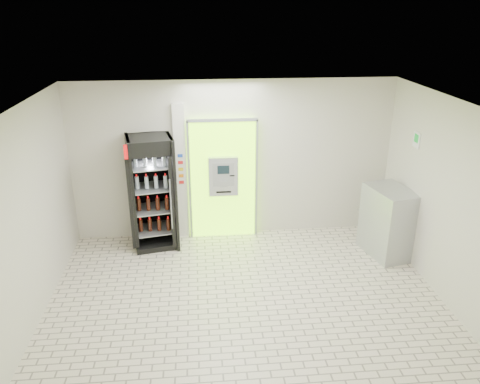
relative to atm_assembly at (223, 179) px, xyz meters
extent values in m
plane|color=beige|center=(0.20, -2.41, -1.17)|extent=(6.00, 6.00, 0.00)
plane|color=beige|center=(0.20, 0.09, 0.33)|extent=(6.00, 0.00, 6.00)
plane|color=beige|center=(0.20, -4.91, 0.33)|extent=(6.00, 0.00, 6.00)
plane|color=beige|center=(-2.80, -2.41, 0.33)|extent=(0.00, 5.00, 5.00)
plane|color=beige|center=(3.20, -2.41, 0.33)|extent=(0.00, 5.00, 5.00)
plane|color=white|center=(0.20, -2.41, 1.83)|extent=(6.00, 6.00, 0.00)
cube|color=#87E911|center=(0.00, 0.02, -0.02)|extent=(1.20, 0.12, 2.30)
cube|color=gray|center=(0.00, -0.05, 1.13)|extent=(1.28, 0.04, 0.06)
cube|color=gray|center=(-0.63, -0.05, -0.02)|extent=(0.04, 0.04, 2.30)
cube|color=gray|center=(0.63, -0.05, -0.02)|extent=(0.04, 0.04, 2.30)
cube|color=black|center=(0.10, -0.04, -0.67)|extent=(0.62, 0.01, 0.67)
cube|color=black|center=(-0.34, -0.04, 0.81)|extent=(0.22, 0.01, 0.18)
cube|color=#A5A8AC|center=(0.00, -0.09, 0.08)|extent=(0.55, 0.12, 0.75)
cube|color=black|center=(0.00, -0.16, 0.23)|extent=(0.22, 0.01, 0.16)
cube|color=gray|center=(0.00, -0.16, -0.05)|extent=(0.16, 0.01, 0.12)
cube|color=black|center=(0.16, -0.16, 0.11)|extent=(0.09, 0.01, 0.02)
cube|color=black|center=(0.00, -0.16, -0.21)|extent=(0.28, 0.01, 0.03)
cube|color=silver|center=(-0.78, 0.04, 0.13)|extent=(0.22, 0.10, 2.60)
cube|color=#193FB2|center=(-0.78, -0.02, 0.48)|extent=(0.09, 0.01, 0.06)
cube|color=red|center=(-0.78, -0.02, 0.35)|extent=(0.09, 0.01, 0.06)
cube|color=yellow|center=(-0.78, -0.02, 0.22)|extent=(0.09, 0.01, 0.06)
cube|color=orange|center=(-0.78, -0.02, 0.09)|extent=(0.09, 0.01, 0.06)
cube|color=red|center=(-0.78, -0.02, -0.04)|extent=(0.09, 0.01, 0.06)
cube|color=black|center=(-1.30, -0.28, -0.13)|extent=(0.91, 0.85, 2.09)
cube|color=black|center=(-1.30, 0.05, -0.13)|extent=(0.78, 0.20, 2.09)
cube|color=red|center=(-1.30, -0.63, 0.78)|extent=(0.75, 0.15, 0.25)
cube|color=white|center=(-1.30, -0.64, 0.78)|extent=(0.43, 0.09, 0.07)
cube|color=black|center=(-1.30, -0.28, -1.12)|extent=(0.91, 0.85, 0.10)
cylinder|color=gray|center=(-0.96, -0.65, -0.21)|extent=(0.03, 0.03, 0.94)
cube|color=gray|center=(-1.30, -0.28, -0.86)|extent=(0.76, 0.72, 0.02)
cube|color=gray|center=(-1.30, -0.28, -0.44)|extent=(0.76, 0.72, 0.02)
cube|color=gray|center=(-1.30, -0.28, -0.02)|extent=(0.76, 0.72, 0.02)
cube|color=gray|center=(-1.30, -0.28, 0.40)|extent=(0.76, 0.72, 0.02)
cube|color=#A5A8AC|center=(2.88, -1.02, -0.55)|extent=(0.82, 1.05, 1.25)
cube|color=gray|center=(2.56, -1.02, -0.48)|extent=(0.21, 0.90, 0.01)
cube|color=white|center=(3.19, -1.01, 0.95)|extent=(0.02, 0.22, 0.26)
cube|color=#0C8D26|center=(3.18, -1.01, 0.98)|extent=(0.00, 0.14, 0.14)
camera|label=1|loc=(-0.45, -8.25, 3.06)|focal=35.00mm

